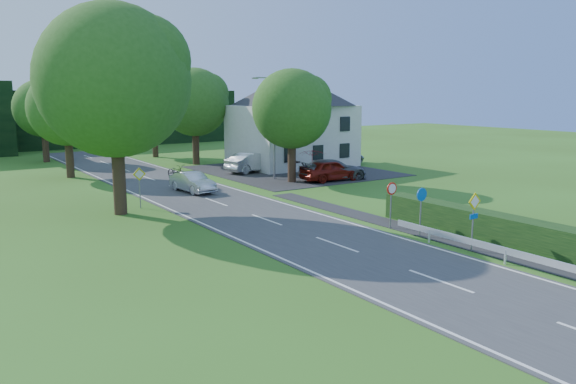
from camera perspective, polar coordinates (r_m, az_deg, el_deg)
road at (r=31.98m, az=-4.09°, el=-2.19°), size 7.00×80.00×0.04m
parking_pad at (r=49.12m, az=0.46°, el=2.17°), size 14.00×16.00×0.04m
line_edge_left at (r=30.52m, az=-9.39°, el=-2.85°), size 0.12×80.00×0.01m
line_edge_right at (r=33.67m, az=0.70°, el=-1.49°), size 0.12×80.00×0.01m
line_centre at (r=31.97m, az=-4.10°, el=-2.15°), size 0.12×80.00×0.01m
tree_main at (r=32.55m, az=-17.12°, el=7.91°), size 9.40×9.40×11.64m
tree_left_far at (r=48.33m, az=-21.51°, el=6.42°), size 7.00×7.00×8.58m
tree_right_far at (r=54.08m, az=-9.43°, el=7.58°), size 7.40×7.40×9.09m
tree_left_back at (r=60.19m, az=-23.57°, el=6.64°), size 6.60×6.60×8.07m
tree_right_back at (r=61.11m, az=-13.43°, el=7.00°), size 6.20×6.20×7.56m
tree_right_mid at (r=42.62m, az=0.39°, el=6.72°), size 7.00×7.00×8.58m
treeline_right at (r=76.87m, az=-16.28°, el=7.25°), size 30.00×5.00×7.00m
house_white at (r=52.31m, az=0.41°, el=7.48°), size 10.60×8.40×8.60m
streetlight at (r=44.04m, az=-1.56°, el=7.05°), size 2.03×0.18×8.00m
sign_priority_right at (r=25.42m, az=18.37°, el=-1.81°), size 0.78×0.09×2.59m
sign_roundabout at (r=27.33m, az=13.39°, el=-1.02°), size 0.64×0.08×2.37m
sign_speed_limit at (r=28.67m, az=10.47°, el=-0.21°), size 0.64×0.11×2.37m
sign_priority_left at (r=34.31m, az=-14.86°, el=1.22°), size 0.78×0.09×2.44m
moving_car at (r=39.10m, az=-9.68°, el=1.01°), size 1.84×4.30×1.38m
motorcycle at (r=45.44m, az=-11.26°, el=2.06°), size 1.29×2.26×1.12m
parked_car_red at (r=43.52m, az=4.31°, el=2.23°), size 4.96×2.20×1.66m
parked_car_silver_a at (r=48.33m, az=-3.56°, el=3.05°), size 5.35×2.71×1.68m
parked_car_grey at (r=43.92m, az=4.57°, el=2.27°), size 5.80×2.99×1.61m
parked_car_silver_b at (r=53.39m, az=5.18°, el=3.58°), size 5.37×2.61×1.47m
parasol at (r=46.17m, az=2.51°, el=3.02°), size 2.65×2.69×2.16m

